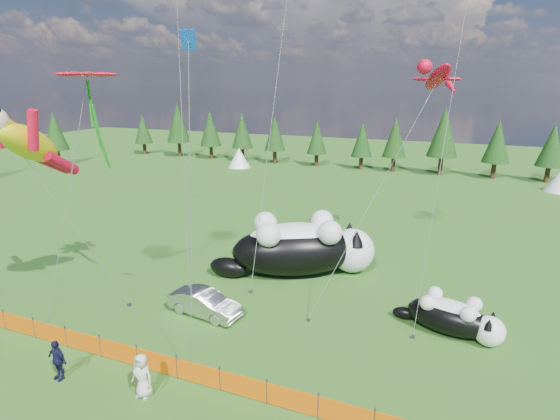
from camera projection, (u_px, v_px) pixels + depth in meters
name	position (u px, v px, depth m)	size (l,w,h in m)	color
ground	(196.00, 336.00, 20.94)	(160.00, 160.00, 0.00)	#153D0B
safety_fence	(157.00, 362.00, 18.13)	(22.06, 0.06, 1.10)	#262626
tree_line	(372.00, 141.00, 59.94)	(90.00, 4.00, 8.00)	black
festival_tents	(455.00, 172.00, 52.29)	(50.00, 3.20, 2.80)	white
cat_large	(302.00, 247.00, 27.35)	(9.75, 6.97, 3.81)	black
cat_small	(453.00, 316.00, 20.89)	(5.23, 2.78, 1.92)	black
car	(205.00, 303.00, 22.68)	(1.39, 3.99, 1.32)	#BCBBC1
spectator_c	(57.00, 360.00, 17.67)	(1.02, 0.52, 1.75)	#131536
spectator_e	(142.00, 376.00, 16.66)	(0.89, 0.58, 1.83)	silver
superhero_kite	(29.00, 144.00, 20.52)	(5.91, 5.83, 11.40)	yellow
gecko_kite	(437.00, 78.00, 25.75)	(6.90, 12.72, 15.91)	red
flower_kite	(87.00, 78.00, 20.26)	(2.92, 4.51, 12.37)	red
diamond_kite_c	(189.00, 63.00, 14.81)	(0.98, 0.90, 13.74)	blue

